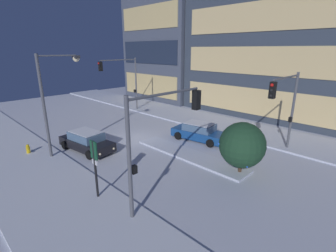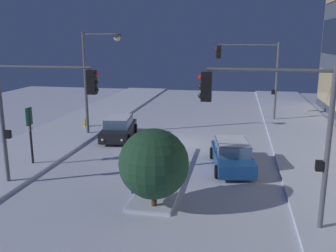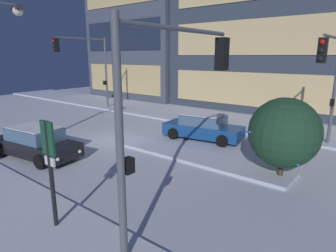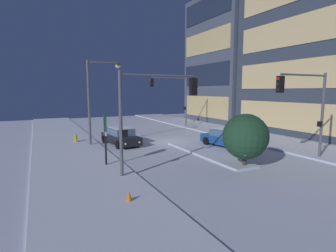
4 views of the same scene
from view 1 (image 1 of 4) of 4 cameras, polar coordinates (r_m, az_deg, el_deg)
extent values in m
plane|color=silver|center=(21.36, -7.17, -2.94)|extent=(52.00, 52.00, 0.00)
cube|color=silver|center=(17.87, -29.36, -9.09)|extent=(52.00, 5.20, 0.14)
cube|color=silver|center=(27.13, 7.04, 1.62)|extent=(52.00, 5.20, 0.14)
cube|color=silver|center=(17.96, 4.84, -6.64)|extent=(9.00, 1.80, 0.14)
cube|color=#F2D18C|center=(27.10, 21.78, 4.86)|extent=(20.14, 0.10, 2.77)
cube|color=#F2D18C|center=(26.61, 22.79, 13.60)|extent=(20.14, 0.10, 2.77)
cube|color=#F2D18C|center=(26.76, 23.90, 22.45)|extent=(20.14, 0.10, 2.77)
cube|color=#4C5466|center=(40.89, 2.27, 19.88)|extent=(12.24, 11.99, 18.39)
cube|color=#E5C67F|center=(36.98, -4.28, 9.41)|extent=(11.01, 0.10, 3.06)
cube|color=#232D42|center=(36.63, -4.45, 16.55)|extent=(11.01, 0.10, 3.06)
cube|color=#E5C67F|center=(36.87, -4.63, 23.71)|extent=(11.01, 0.10, 3.06)
cube|color=black|center=(19.66, -18.22, -3.88)|extent=(4.81, 2.40, 0.66)
cube|color=slate|center=(19.45, -18.39, -2.20)|extent=(2.69, 1.94, 0.60)
cube|color=white|center=(19.35, -18.48, -1.27)|extent=(2.49, 1.80, 0.04)
sphere|color=#F9E5B2|center=(18.26, -12.41, -5.13)|extent=(0.16, 0.16, 0.16)
sphere|color=#F9E5B2|center=(17.57, -15.42, -6.28)|extent=(0.16, 0.16, 0.16)
cylinder|color=black|center=(19.07, -13.31, -4.75)|extent=(0.68, 0.31, 0.66)
cylinder|color=black|center=(18.09, -17.67, -6.37)|extent=(0.68, 0.31, 0.66)
cylinder|color=black|center=(21.39, -18.59, -2.78)|extent=(0.68, 0.31, 0.66)
cylinder|color=black|center=(20.51, -22.68, -4.09)|extent=(0.68, 0.31, 0.66)
cube|color=#19478C|center=(20.90, 7.16, -1.85)|extent=(4.78, 2.47, 0.66)
cube|color=slate|center=(20.71, 7.22, -0.26)|extent=(2.68, 1.97, 0.60)
cube|color=white|center=(20.61, 7.25, 0.63)|extent=(2.48, 1.84, 0.04)
sphere|color=#F9E5B2|center=(21.56, 1.02, -1.21)|extent=(0.16, 0.16, 0.16)
sphere|color=#F9E5B2|center=(22.52, 2.80, -0.41)|extent=(0.16, 0.16, 0.16)
cylinder|color=black|center=(20.97, 2.35, -2.24)|extent=(0.69, 0.32, 0.66)
cylinder|color=black|center=(22.41, 4.90, -1.00)|extent=(0.69, 0.32, 0.66)
cylinder|color=black|center=(19.58, 9.71, -3.94)|extent=(0.69, 0.32, 0.66)
cylinder|color=black|center=(21.11, 11.89, -2.48)|extent=(0.69, 0.32, 0.66)
cylinder|color=#565960|center=(10.56, -8.89, -8.24)|extent=(0.18, 0.18, 5.64)
cylinder|color=#565960|center=(11.12, -0.41, 7.49)|extent=(0.12, 4.37, 0.12)
cube|color=black|center=(12.84, 6.56, 5.98)|extent=(0.32, 0.36, 1.00)
sphere|color=red|center=(12.93, 7.13, 7.48)|extent=(0.20, 0.20, 0.20)
sphere|color=black|center=(12.99, 7.08, 6.09)|extent=(0.20, 0.20, 0.20)
sphere|color=black|center=(13.05, 7.03, 4.71)|extent=(0.20, 0.20, 0.20)
cube|color=black|center=(10.86, -7.85, -9.91)|extent=(0.20, 0.24, 0.36)
cylinder|color=#565960|center=(20.35, 26.74, 2.83)|extent=(0.18, 0.18, 5.80)
cylinder|color=#565960|center=(17.99, 25.76, 10.08)|extent=(0.12, 4.11, 0.12)
cube|color=black|center=(16.16, 22.99, 7.62)|extent=(0.32, 0.36, 1.00)
sphere|color=red|center=(15.94, 22.86, 8.69)|extent=(0.20, 0.20, 0.20)
sphere|color=black|center=(15.98, 22.72, 7.56)|extent=(0.20, 0.20, 0.20)
sphere|color=black|center=(16.03, 22.59, 6.44)|extent=(0.20, 0.20, 0.20)
cube|color=black|center=(20.26, 26.35, 1.36)|extent=(0.20, 0.24, 0.36)
cylinder|color=#565960|center=(31.13, -7.38, 9.49)|extent=(0.18, 0.18, 6.38)
cylinder|color=#565960|center=(29.48, -11.33, 14.71)|extent=(0.12, 4.72, 0.12)
cube|color=black|center=(28.25, -15.31, 13.13)|extent=(0.32, 0.36, 1.00)
sphere|color=red|center=(28.14, -15.71, 13.74)|extent=(0.20, 0.20, 0.20)
sphere|color=black|center=(28.16, -15.65, 13.09)|extent=(0.20, 0.20, 0.20)
sphere|color=black|center=(28.18, -15.60, 12.44)|extent=(0.20, 0.20, 0.20)
cube|color=black|center=(31.11, -7.64, 8.01)|extent=(0.20, 0.24, 0.36)
cylinder|color=#565960|center=(18.37, -26.64, 3.53)|extent=(0.20, 0.20, 7.09)
cylinder|color=#565960|center=(18.28, -24.25, 14.59)|extent=(0.35, 2.47, 0.10)
cube|color=#333338|center=(18.67, -20.47, 14.73)|extent=(0.56, 0.36, 0.20)
sphere|color=#F9E5B2|center=(18.67, -20.43, 14.33)|extent=(0.44, 0.44, 0.44)
cylinder|color=gold|center=(20.65, -29.51, -4.96)|extent=(0.26, 0.26, 0.62)
sphere|color=gold|center=(20.53, -29.67, -3.98)|extent=(0.22, 0.22, 0.22)
cylinder|color=gold|center=(20.81, -29.67, -4.74)|extent=(0.12, 0.10, 0.10)
cylinder|color=gold|center=(20.48, -29.38, -5.03)|extent=(0.12, 0.10, 0.10)
cylinder|color=black|center=(12.94, -16.35, -9.90)|extent=(0.12, 0.12, 3.15)
cube|color=#144C2D|center=(12.48, -16.78, -5.34)|extent=(0.55, 0.07, 0.92)
cube|color=white|center=(12.74, -16.53, -8.02)|extent=(0.44, 0.06, 0.24)
cylinder|color=#473323|center=(15.99, 16.25, -9.32)|extent=(0.22, 0.22, 0.72)
sphere|color=#1E4228|center=(15.38, 16.73, -4.21)|extent=(2.75, 2.75, 2.75)
sphere|color=blue|center=(15.38, 11.55, -3.90)|extent=(0.10, 0.10, 0.10)
sphere|color=blue|center=(16.36, 14.99, -1.10)|extent=(0.10, 0.10, 0.10)
sphere|color=blue|center=(15.03, 11.65, -4.07)|extent=(0.10, 0.10, 0.10)
sphere|color=blue|center=(16.44, 14.37, -6.45)|extent=(0.10, 0.10, 0.10)
sphere|color=blue|center=(14.88, 17.79, -8.99)|extent=(0.10, 0.10, 0.10)
camera|label=2|loc=(17.27, 67.62, 4.10)|focal=39.22mm
camera|label=3|loc=(4.42, -17.12, -18.65)|focal=31.03mm
camera|label=4|loc=(6.59, 110.36, -31.56)|focal=28.82mm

